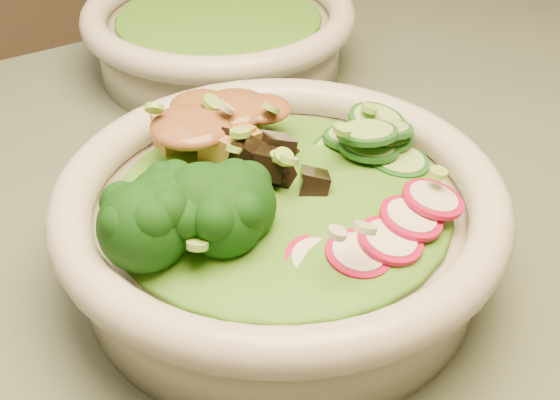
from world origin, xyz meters
TOP-DOWN VIEW (x-y plane):
  - dining_table at (0.00, 0.00)m, footprint 1.20×0.80m
  - salad_bowl at (-0.24, -0.05)m, footprint 0.31×0.31m
  - side_bowl at (-0.12, 0.26)m, footprint 0.28×0.28m
  - lettuce_bed at (-0.24, -0.05)m, footprint 0.23×0.23m
  - side_lettuce at (-0.12, 0.26)m, footprint 0.18×0.18m
  - broccoli_florets at (-0.31, -0.06)m, footprint 0.11×0.10m
  - radish_slices at (-0.22, -0.12)m, footprint 0.13×0.07m
  - cucumber_slices at (-0.16, -0.03)m, footprint 0.10×0.10m
  - mushroom_heap at (-0.24, -0.03)m, footprint 0.10×0.10m
  - tofu_cubes at (-0.25, 0.02)m, footprint 0.11×0.09m
  - peanut_sauce at (-0.25, 0.02)m, footprint 0.08×0.06m
  - scallion_garnish at (-0.24, -0.05)m, footprint 0.22×0.22m

SIDE VIEW (x-z plane):
  - dining_table at x=0.00m, z-range 0.26..1.01m
  - side_bowl at x=-0.12m, z-range 0.75..0.83m
  - salad_bowl at x=-0.24m, z-range 0.75..0.84m
  - side_lettuce at x=-0.12m, z-range 0.80..0.82m
  - lettuce_bed at x=-0.24m, z-range 0.80..0.83m
  - radish_slices at x=-0.22m, z-range 0.81..0.83m
  - cucumber_slices at x=-0.16m, z-range 0.81..0.85m
  - tofu_cubes at x=-0.25m, z-range 0.81..0.85m
  - mushroom_heap at x=-0.24m, z-range 0.81..0.86m
  - broccoli_florets at x=-0.31m, z-range 0.81..0.86m
  - scallion_garnish at x=-0.24m, z-range 0.83..0.86m
  - peanut_sauce at x=-0.25m, z-range 0.84..0.85m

